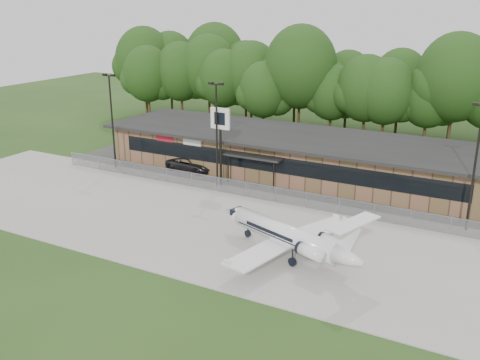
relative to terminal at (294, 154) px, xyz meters
The scene contains 12 objects.
ground 24.04m from the terminal, 89.99° to the right, with size 160.00×160.00×0.00m, color #234117.
apron 16.08m from the terminal, 89.99° to the right, with size 64.00×18.00×0.08m, color #9E9B93.
parking_lot 4.93m from the terminal, 89.96° to the right, with size 50.00×9.00×0.06m, color #383835.
terminal is the anchor object (origin of this frame).
fence 9.05m from the terminal, 89.98° to the right, with size 46.00×0.04×1.52m.
treeline 18.83m from the terminal, 89.99° to the left, with size 72.00×12.00×15.00m, color #1F3711, non-canonical shape.
light_pole_left 19.84m from the terminal, 157.54° to the right, with size 1.55×0.30×10.23m.
light_pole_mid 9.73m from the terminal, 123.89° to the right, with size 1.55×0.30×10.23m.
light_pole_right 19.85m from the terminal, 22.45° to the right, with size 1.55×0.30×10.23m.
business_jet 19.84m from the terminal, 67.89° to the right, with size 12.94×11.58×4.41m.
suv 11.10m from the terminal, 156.29° to the right, with size 2.53×5.48×1.52m, color #29282B.
pole_sign 9.38m from the terminal, 123.63° to the right, with size 2.05×0.31×7.80m.
Camera 1 is at (20.73, -26.48, 17.28)m, focal length 40.00 mm.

